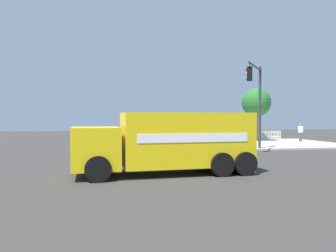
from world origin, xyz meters
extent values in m
plane|color=#33302D|center=(0.00, 0.00, 0.00)|extent=(100.00, 100.00, 0.00)
cube|color=#B2ADA0|center=(-12.76, -12.76, 0.07)|extent=(10.79, 10.79, 0.14)
cube|color=yellow|center=(-0.54, 1.19, 1.50)|extent=(5.71, 2.72, 2.31)
cube|color=yellow|center=(3.34, 1.42, 1.20)|extent=(2.04, 2.51, 1.70)
cube|color=black|center=(4.19, 1.47, 1.54)|extent=(0.20, 2.02, 0.88)
cube|color=#B2B2B7|center=(-3.23, 1.04, 0.19)|extent=(0.33, 2.31, 0.21)
cube|color=white|center=(-0.61, 2.40, 1.62)|extent=(4.68, 0.29, 0.36)
cube|color=white|center=(-0.47, -0.02, 1.62)|extent=(4.68, 0.29, 0.36)
cylinder|color=black|center=(3.22, 2.65, 0.50)|extent=(1.01, 0.34, 1.00)
cylinder|color=black|center=(3.36, 0.18, 0.50)|extent=(1.01, 0.34, 1.00)
cylinder|color=black|center=(-1.80, 2.36, 0.50)|extent=(1.01, 0.34, 1.00)
cylinder|color=black|center=(-1.66, -0.11, 0.50)|extent=(1.01, 0.34, 1.00)
cylinder|color=black|center=(-2.85, 2.30, 0.50)|extent=(1.01, 0.34, 1.00)
cylinder|color=black|center=(-2.71, -0.18, 0.50)|extent=(1.01, 0.34, 1.00)
cylinder|color=#38383D|center=(-8.51, -7.75, 3.25)|extent=(0.20, 0.20, 6.22)
cylinder|color=#38383D|center=(-7.35, -6.24, 6.11)|extent=(2.42, 3.08, 0.12)
cylinder|color=#38383D|center=(-6.40, -5.02, 5.98)|extent=(0.03, 0.03, 0.25)
cube|color=black|center=(-6.40, -5.02, 5.38)|extent=(0.42, 0.42, 0.95)
sphere|color=red|center=(-6.26, -5.13, 5.70)|extent=(0.20, 0.20, 0.20)
sphere|color=#EFA314|center=(-6.26, -5.13, 5.39)|extent=(0.20, 0.20, 0.20)
sphere|color=#19CC4C|center=(-6.26, -5.13, 5.08)|extent=(0.20, 0.20, 0.20)
cylinder|color=#4C4C51|center=(-15.91, -13.95, 0.58)|extent=(0.14, 0.14, 0.88)
cylinder|color=#4C4C51|center=(-15.99, -13.80, 0.58)|extent=(0.14, 0.14, 0.88)
cube|color=silver|center=(-15.95, -13.87, 1.35)|extent=(0.35, 0.40, 0.66)
sphere|color=#936B4C|center=(-15.95, -13.87, 1.79)|extent=(0.24, 0.24, 0.24)
cylinder|color=silver|center=(-15.85, -14.07, 1.38)|extent=(0.09, 0.09, 0.59)
cylinder|color=silver|center=(-16.06, -13.68, 1.38)|extent=(0.09, 0.09, 0.59)
cube|color=silver|center=(-16.09, -17.91, 0.61)|extent=(0.08, 0.04, 0.95)
cube|color=silver|center=(-15.91, -17.91, 0.61)|extent=(0.08, 0.04, 0.95)
cube|color=silver|center=(-15.73, -17.91, 0.61)|extent=(0.08, 0.04, 0.95)
cube|color=silver|center=(-15.55, -17.91, 0.61)|extent=(0.08, 0.04, 0.95)
cube|color=silver|center=(-15.37, -17.91, 0.61)|extent=(0.08, 0.04, 0.95)
cube|color=silver|center=(-15.19, -17.91, 0.61)|extent=(0.08, 0.04, 0.95)
cube|color=silver|center=(-15.01, -17.91, 0.61)|extent=(0.08, 0.04, 0.95)
cube|color=silver|center=(-14.83, -17.91, 0.61)|extent=(0.08, 0.04, 0.95)
cube|color=silver|center=(-14.65, -17.91, 0.61)|extent=(0.08, 0.04, 0.95)
cube|color=silver|center=(-14.47, -17.91, 0.61)|extent=(0.08, 0.04, 0.95)
cube|color=silver|center=(-14.29, -17.91, 0.61)|extent=(0.08, 0.04, 0.95)
cube|color=silver|center=(-14.11, -17.91, 0.61)|extent=(0.08, 0.04, 0.95)
cube|color=silver|center=(-13.93, -17.91, 0.61)|extent=(0.08, 0.04, 0.95)
cube|color=silver|center=(-13.75, -17.91, 0.61)|extent=(0.08, 0.04, 0.95)
cube|color=silver|center=(-13.57, -17.91, 0.61)|extent=(0.08, 0.04, 0.95)
cube|color=silver|center=(-13.39, -17.91, 0.61)|extent=(0.08, 0.04, 0.95)
cube|color=silver|center=(-13.21, -17.91, 0.61)|extent=(0.08, 0.04, 0.95)
cube|color=silver|center=(-13.03, -17.91, 0.61)|extent=(0.08, 0.04, 0.95)
cube|color=silver|center=(-12.85, -17.91, 0.61)|extent=(0.08, 0.04, 0.95)
cube|color=silver|center=(-12.67, -17.91, 0.61)|extent=(0.08, 0.04, 0.95)
cube|color=silver|center=(-12.49, -17.91, 0.61)|extent=(0.08, 0.04, 0.95)
cube|color=silver|center=(-12.31, -17.91, 0.61)|extent=(0.08, 0.04, 0.95)
cube|color=silver|center=(-12.13, -17.91, 0.61)|extent=(0.08, 0.04, 0.95)
cube|color=silver|center=(-11.95, -17.91, 0.61)|extent=(0.08, 0.04, 0.95)
cube|color=silver|center=(-11.77, -17.91, 0.61)|extent=(0.08, 0.04, 0.95)
cube|color=silver|center=(-11.59, -17.91, 0.61)|extent=(0.08, 0.04, 0.95)
cube|color=silver|center=(-11.41, -17.91, 0.61)|extent=(0.08, 0.04, 0.95)
cube|color=silver|center=(-11.23, -17.91, 0.61)|extent=(0.08, 0.04, 0.95)
cube|color=silver|center=(-11.05, -17.91, 0.61)|extent=(0.08, 0.04, 0.95)
cube|color=silver|center=(-10.87, -17.91, 0.61)|extent=(0.08, 0.04, 0.95)
cube|color=silver|center=(-10.69, -17.91, 0.61)|extent=(0.08, 0.04, 0.95)
cube|color=silver|center=(-10.51, -17.91, 0.61)|extent=(0.08, 0.04, 0.95)
cube|color=silver|center=(-10.33, -17.91, 0.61)|extent=(0.08, 0.04, 0.95)
cube|color=silver|center=(-10.15, -17.91, 0.61)|extent=(0.08, 0.04, 0.95)
cube|color=silver|center=(-9.97, -17.91, 0.61)|extent=(0.08, 0.04, 0.95)
cube|color=silver|center=(-9.79, -17.91, 0.61)|extent=(0.08, 0.04, 0.95)
cube|color=silver|center=(-9.61, -17.91, 0.61)|extent=(0.08, 0.04, 0.95)
cube|color=silver|center=(-9.43, -17.91, 0.61)|extent=(0.08, 0.04, 0.95)
cube|color=silver|center=(-12.76, -17.93, 0.85)|extent=(6.76, 0.03, 0.07)
cube|color=silver|center=(-12.76, -17.93, 0.42)|extent=(6.76, 0.03, 0.07)
cylinder|color=brown|center=(-11.96, -15.44, 1.55)|extent=(0.32, 0.32, 2.82)
sphere|color=#236628|center=(-11.96, -15.44, 4.05)|extent=(2.93, 2.93, 2.93)
camera|label=1|loc=(2.82, 14.93, 2.40)|focal=34.22mm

